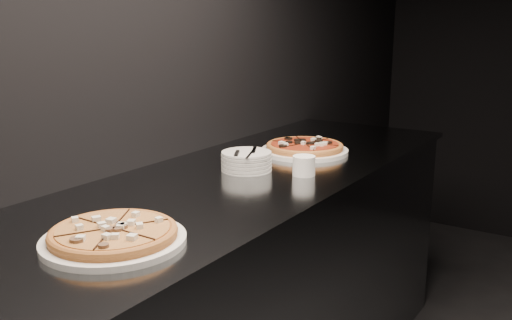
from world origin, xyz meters
The scene contains 7 objects.
wall_left centered at (-2.50, 0.00, 1.40)m, with size 0.02×5.00×2.80m, color black.
counter centered at (-2.13, 0.00, 0.46)m, with size 0.74×2.44×0.92m.
pizza_mushroom centered at (-2.03, -0.64, 0.94)m, with size 0.35×0.35×0.04m.
pizza_tomato centered at (-2.11, 0.47, 0.94)m, with size 0.38×0.38×0.04m.
plate_stack centered at (-2.15, 0.11, 0.95)m, with size 0.18×0.18×0.07m.
cutlery centered at (-2.15, 0.10, 0.99)m, with size 0.08×0.19×0.01m.
ramekin centered at (-1.95, 0.16, 0.96)m, with size 0.08×0.08×0.07m.
Camera 1 is at (-1.03, -1.54, 1.45)m, focal length 40.00 mm.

